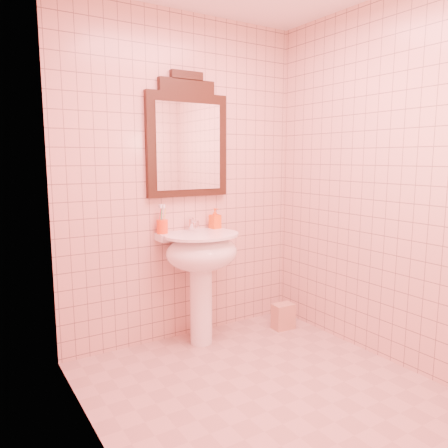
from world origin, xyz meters
TOP-DOWN VIEW (x-y plane):
  - floor at (0.00, 0.00)m, footprint 2.20×2.20m
  - back_wall at (0.00, 1.10)m, footprint 2.00×0.02m
  - pedestal_sink at (0.02, 0.87)m, footprint 0.58×0.58m
  - faucet at (0.02, 1.01)m, footprint 0.04×0.16m
  - mirror at (0.02, 1.07)m, footprint 0.67×0.06m
  - toothbrush_cup at (-0.22, 1.04)m, footprint 0.08×0.08m
  - soap_dispenser at (0.23, 1.02)m, footprint 0.08×0.09m
  - towel at (0.74, 0.76)m, footprint 0.18×0.13m

SIDE VIEW (x-z plane):
  - floor at x=0.00m, z-range 0.00..0.00m
  - towel at x=0.74m, z-range 0.00..0.21m
  - pedestal_sink at x=0.02m, z-range 0.23..1.09m
  - toothbrush_cup at x=-0.22m, z-range 0.82..1.01m
  - faucet at x=0.02m, z-range 0.87..0.97m
  - soap_dispenser at x=0.23m, z-range 0.86..1.03m
  - back_wall at x=0.00m, z-range 0.00..2.50m
  - mirror at x=0.02m, z-range 1.09..2.03m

